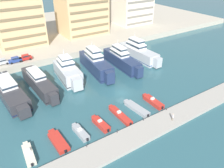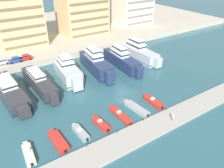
# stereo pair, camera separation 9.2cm
# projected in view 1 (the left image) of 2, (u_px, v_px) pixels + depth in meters

# --- Properties ---
(ground_plane) EXTENTS (400.00, 400.00, 0.00)m
(ground_plane) POSITION_uv_depth(u_px,v_px,m) (122.00, 93.00, 58.79)
(ground_plane) COLOR #2D5B66
(quay_promenade) EXTENTS (180.00, 70.00, 2.31)m
(quay_promenade) POSITION_uv_depth(u_px,v_px,m) (45.00, 31.00, 104.06)
(quay_promenade) COLOR #BCB29E
(quay_promenade) RESTS_ON ground
(pier_dock) EXTENTS (120.00, 5.42, 0.70)m
(pier_dock) POSITION_uv_depth(u_px,v_px,m) (162.00, 122.00, 47.68)
(pier_dock) COLOR #A8A399
(pier_dock) RESTS_ON ground
(yacht_charcoal_far_left) EXTENTS (6.56, 22.85, 6.26)m
(yacht_charcoal_far_left) POSITION_uv_depth(u_px,v_px,m) (9.00, 91.00, 56.13)
(yacht_charcoal_far_left) COLOR #333338
(yacht_charcoal_far_left) RESTS_ON ground
(yacht_charcoal_left) EXTENTS (4.94, 20.41, 6.63)m
(yacht_charcoal_left) POSITION_uv_depth(u_px,v_px,m) (39.00, 83.00, 59.56)
(yacht_charcoal_left) COLOR #333338
(yacht_charcoal_left) RESTS_ON ground
(yacht_silver_mid_left) EXTENTS (6.05, 16.26, 8.71)m
(yacht_silver_mid_left) POSITION_uv_depth(u_px,v_px,m) (68.00, 71.00, 64.10)
(yacht_silver_mid_left) COLOR silver
(yacht_silver_mid_left) RESTS_ON ground
(yacht_navy_center_left) EXTENTS (6.29, 20.25, 9.12)m
(yacht_navy_center_left) POSITION_uv_depth(u_px,v_px,m) (96.00, 63.00, 68.76)
(yacht_navy_center_left) COLOR navy
(yacht_navy_center_left) RESTS_ON ground
(yacht_navy_center) EXTENTS (4.79, 20.22, 8.47)m
(yacht_navy_center) POSITION_uv_depth(u_px,v_px,m) (121.00, 60.00, 71.97)
(yacht_navy_center) COLOR navy
(yacht_navy_center) RESTS_ON ground
(yacht_silver_center_right) EXTENTS (4.70, 20.32, 8.73)m
(yacht_silver_center_right) POSITION_uv_depth(u_px,v_px,m) (138.00, 52.00, 77.77)
(yacht_silver_center_right) COLOR silver
(yacht_silver_center_right) RESTS_ON ground
(motorboat_cream_far_left) EXTENTS (1.93, 6.22, 1.48)m
(motorboat_cream_far_left) POSITION_uv_depth(u_px,v_px,m) (29.00, 154.00, 39.81)
(motorboat_cream_far_left) COLOR beige
(motorboat_cream_far_left) RESTS_ON ground
(motorboat_red_left) EXTENTS (2.43, 7.26, 0.86)m
(motorboat_red_left) POSITION_uv_depth(u_px,v_px,m) (58.00, 141.00, 42.71)
(motorboat_red_left) COLOR red
(motorboat_red_left) RESTS_ON ground
(motorboat_grey_mid_left) EXTENTS (1.82, 5.93, 1.41)m
(motorboat_grey_mid_left) POSITION_uv_depth(u_px,v_px,m) (80.00, 132.00, 44.75)
(motorboat_grey_mid_left) COLOR #9EA3A8
(motorboat_grey_mid_left) RESTS_ON ground
(motorboat_red_center_left) EXTENTS (1.92, 5.99, 1.48)m
(motorboat_red_center_left) POSITION_uv_depth(u_px,v_px,m) (101.00, 124.00, 46.98)
(motorboat_red_center_left) COLOR red
(motorboat_red_center_left) RESTS_ON ground
(motorboat_red_center) EXTENTS (1.62, 8.38, 1.26)m
(motorboat_red_center) POSITION_uv_depth(u_px,v_px,m) (120.00, 115.00, 49.88)
(motorboat_red_center) COLOR red
(motorboat_red_center) RESTS_ON ground
(motorboat_grey_center_right) EXTENTS (2.56, 8.04, 0.87)m
(motorboat_grey_center_right) POSITION_uv_depth(u_px,v_px,m) (136.00, 108.00, 52.07)
(motorboat_grey_center_right) COLOR #9EA3A8
(motorboat_grey_center_right) RESTS_ON ground
(motorboat_red_mid_right) EXTENTS (1.82, 7.01, 1.48)m
(motorboat_red_mid_right) POSITION_uv_depth(u_px,v_px,m) (153.00, 101.00, 54.32)
(motorboat_red_mid_right) COLOR red
(motorboat_red_mid_right) RESTS_ON ground
(car_silver_left) EXTENTS (4.14, 2.00, 1.80)m
(car_silver_left) POSITION_uv_depth(u_px,v_px,m) (2.00, 62.00, 68.54)
(car_silver_left) COLOR #B7BCC1
(car_silver_left) RESTS_ON quay_promenade
(car_blue_mid_left) EXTENTS (4.17, 2.07, 1.80)m
(car_blue_mid_left) POSITION_uv_depth(u_px,v_px,m) (15.00, 60.00, 69.90)
(car_blue_mid_left) COLOR #28428E
(car_blue_mid_left) RESTS_ON quay_promenade
(car_red_center_left) EXTENTS (4.14, 2.01, 1.80)m
(car_red_center_left) POSITION_uv_depth(u_px,v_px,m) (25.00, 57.00, 71.53)
(car_red_center_left) COLOR red
(car_red_center_left) RESTS_ON quay_promenade
(apartment_block_left) EXTENTS (16.66, 13.55, 21.84)m
(apartment_block_left) POSITION_uv_depth(u_px,v_px,m) (18.00, 18.00, 79.99)
(apartment_block_left) COLOR #E0BC84
(apartment_block_left) RESTS_ON quay_promenade
(apartment_block_mid_left) EXTENTS (19.02, 15.64, 27.10)m
(apartment_block_mid_left) POSITION_uv_depth(u_px,v_px,m) (81.00, 3.00, 91.84)
(apartment_block_mid_left) COLOR #E0BC84
(apartment_block_mid_left) RESTS_ON quay_promenade
(apartment_block_center_left) EXTENTS (17.54, 15.48, 22.02)m
(apartment_block_center_left) POSITION_uv_depth(u_px,v_px,m) (131.00, 2.00, 108.66)
(apartment_block_center_left) COLOR silver
(apartment_block_center_left) RESTS_ON quay_promenade
(pedestrian_near_edge) EXTENTS (0.39, 0.65, 1.76)m
(pedestrian_near_edge) POSITION_uv_depth(u_px,v_px,m) (173.00, 116.00, 47.27)
(pedestrian_near_edge) COLOR #7A6B56
(pedestrian_near_edge) RESTS_ON pier_dock
(bollard_west) EXTENTS (0.20, 0.20, 0.61)m
(bollard_west) POSITION_uv_depth(u_px,v_px,m) (87.00, 145.00, 40.95)
(bollard_west) COLOR #2D2D33
(bollard_west) RESTS_ON pier_dock
(bollard_west_mid) EXTENTS (0.20, 0.20, 0.61)m
(bollard_west_mid) POSITION_uv_depth(u_px,v_px,m) (117.00, 131.00, 44.26)
(bollard_west_mid) COLOR #2D2D33
(bollard_west_mid) RESTS_ON pier_dock
(bollard_east_mid) EXTENTS (0.20, 0.20, 0.61)m
(bollard_east_mid) POSITION_uv_depth(u_px,v_px,m) (144.00, 119.00, 47.58)
(bollard_east_mid) COLOR #2D2D33
(bollard_east_mid) RESTS_ON pier_dock
(bollard_east) EXTENTS (0.20, 0.20, 0.61)m
(bollard_east) POSITION_uv_depth(u_px,v_px,m) (167.00, 109.00, 50.89)
(bollard_east) COLOR #2D2D33
(bollard_east) RESTS_ON pier_dock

